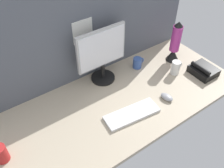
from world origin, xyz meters
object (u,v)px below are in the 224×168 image
monitor (102,54)px  mug_ceramic_white (176,67)px  keyboard (132,114)px  desk_phone (203,70)px  mug_red_plastic (1,154)px  mouse (167,97)px  lava_lamp (175,45)px  mug_ceramic_blue (138,63)px

monitor → mug_ceramic_white: monitor is taller
keyboard → desk_phone: size_ratio=1.93×
keyboard → mug_red_plastic: 80.72cm
monitor → desk_phone: size_ratio=2.20×
mug_red_plastic → desk_phone: size_ratio=0.57×
mouse → keyboard: bearing=165.5°
monitor → keyboard: monitor is taller
monitor → lava_lamp: 62.75cm
mug_ceramic_white → mug_ceramic_blue: size_ratio=1.08×
monitor → mug_red_plastic: 89.47cm
mug_ceramic_white → desk_phone: mug_ceramic_white is taller
desk_phone → keyboard: bearing=-179.0°
monitor → mug_ceramic_blue: 36.07cm
monitor → keyboard: (-4.95, -41.92, -22.02)cm
mug_ceramic_blue → lava_lamp: size_ratio=0.29×
mug_red_plastic → desk_phone: bearing=-5.7°
mouse → mug_ceramic_blue: (5.99, 39.64, 2.61)cm
mug_ceramic_blue → desk_phone: bearing=-44.4°
keyboard → mug_ceramic_white: size_ratio=3.39×
mug_red_plastic → mug_ceramic_blue: bearing=10.3°
monitor → mouse: 55.03cm
desk_phone → lava_lamp: bearing=103.5°
mug_red_plastic → mouse: bearing=-9.8°
mug_ceramic_white → desk_phone: (17.18, -13.06, -2.30)cm
keyboard → lava_lamp: size_ratio=1.05×
desk_phone → monitor: bearing=148.8°
lava_lamp → mug_ceramic_blue: bearing=163.2°
mouse → desk_phone: (42.55, 3.79, 1.49)cm
keyboard → mug_red_plastic: (-78.94, 16.24, 4.51)cm
keyboard → lava_lamp: lava_lamp is taller
mouse → mug_ceramic_white: size_ratio=0.88×
keyboard → desk_phone: (71.98, 1.27, 2.19)cm
monitor → lava_lamp: (60.63, -13.93, -8.28)cm
mouse → mug_ceramic_blue: size_ratio=0.95×
monitor → mug_red_plastic: bearing=-163.0°
keyboard → mug_ceramic_blue: 51.41cm
mug_ceramic_blue → desk_phone: size_ratio=0.53×
mouse → mug_red_plastic: 110.05cm
lava_lamp → desk_phone: (6.40, -26.72, -11.55)cm
keyboard → mouse: mouse is taller
mug_ceramic_blue → desk_phone: 51.22cm
mug_ceramic_blue → lava_lamp: (30.17, -9.13, 10.43)cm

